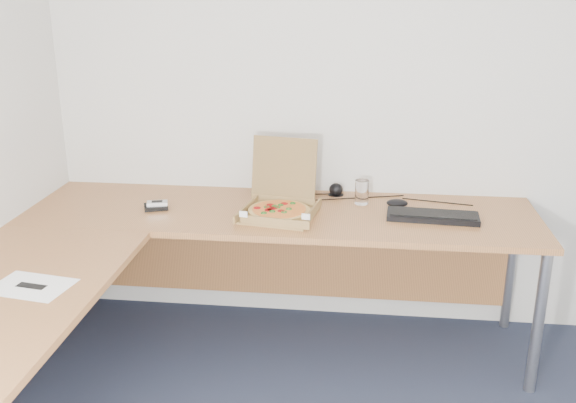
# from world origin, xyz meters

# --- Properties ---
(room_shell) EXTENTS (3.50, 3.50, 2.50)m
(room_shell) POSITION_xyz_m (0.00, 0.00, 1.25)
(room_shell) COLOR silver
(room_shell) RESTS_ON ground
(desk) EXTENTS (2.50, 2.20, 0.73)m
(desk) POSITION_xyz_m (-0.82, 0.97, 0.70)
(desk) COLOR #A56838
(desk) RESTS_ON ground
(pizza_box) EXTENTS (0.33, 0.39, 0.34)m
(pizza_box) POSITION_xyz_m (-0.50, 1.34, 0.77)
(pizza_box) COLOR olive
(pizza_box) RESTS_ON desk
(drinking_glass) EXTENTS (0.07, 0.07, 0.12)m
(drinking_glass) POSITION_xyz_m (-0.11, 1.56, 0.79)
(drinking_glass) COLOR silver
(drinking_glass) RESTS_ON desk
(keyboard) EXTENTS (0.44, 0.18, 0.03)m
(keyboard) POSITION_xyz_m (0.23, 1.37, 0.74)
(keyboard) COLOR black
(keyboard) RESTS_ON desk
(mouse) EXTENTS (0.12, 0.09, 0.04)m
(mouse) POSITION_xyz_m (0.07, 1.53, 0.75)
(mouse) COLOR black
(mouse) RESTS_ON desk
(wallet) EXTENTS (0.14, 0.13, 0.02)m
(wallet) POSITION_xyz_m (-1.12, 1.36, 0.74)
(wallet) COLOR black
(wallet) RESTS_ON desk
(phone) EXTENTS (0.11, 0.08, 0.02)m
(phone) POSITION_xyz_m (-1.11, 1.36, 0.76)
(phone) COLOR #B2B5BA
(phone) RESTS_ON wallet
(paper_sheet) EXTENTS (0.32, 0.25, 0.00)m
(paper_sheet) POSITION_xyz_m (-1.31, 0.46, 0.73)
(paper_sheet) COLOR white
(paper_sheet) RESTS_ON desk
(dome_speaker) EXTENTS (0.08, 0.08, 0.07)m
(dome_speaker) POSITION_xyz_m (-0.24, 1.68, 0.76)
(dome_speaker) COLOR black
(dome_speaker) RESTS_ON desk
(cable_bundle) EXTENTS (0.53, 0.11, 0.01)m
(cable_bundle) POSITION_xyz_m (-0.12, 1.64, 0.73)
(cable_bundle) COLOR black
(cable_bundle) RESTS_ON desk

